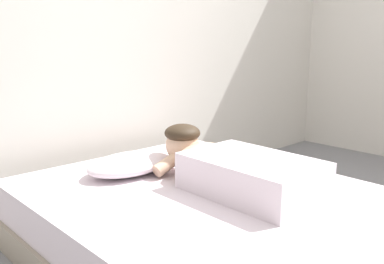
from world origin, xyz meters
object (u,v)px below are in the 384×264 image
(pillow, at_px, (131,164))
(cell_phone, at_px, (286,188))
(person_lying, at_px, (230,166))
(coffee_cup, at_px, (196,161))
(bed, at_px, (219,231))

(pillow, bearing_deg, cell_phone, -60.73)
(person_lying, height_order, cell_phone, person_lying)
(pillow, distance_m, person_lying, 0.58)
(coffee_cup, relative_size, cell_phone, 0.89)
(person_lying, distance_m, coffee_cup, 0.39)
(bed, bearing_deg, pillow, 100.08)
(bed, relative_size, pillow, 3.88)
(bed, height_order, person_lying, person_lying)
(person_lying, xyz_separation_m, cell_phone, (0.18, -0.22, -0.10))
(pillow, height_order, coffee_cup, pillow)
(person_lying, distance_m, cell_phone, 0.30)
(bed, distance_m, pillow, 0.64)
(bed, distance_m, cell_phone, 0.40)
(pillow, bearing_deg, person_lying, -65.27)
(bed, bearing_deg, cell_phone, -26.83)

